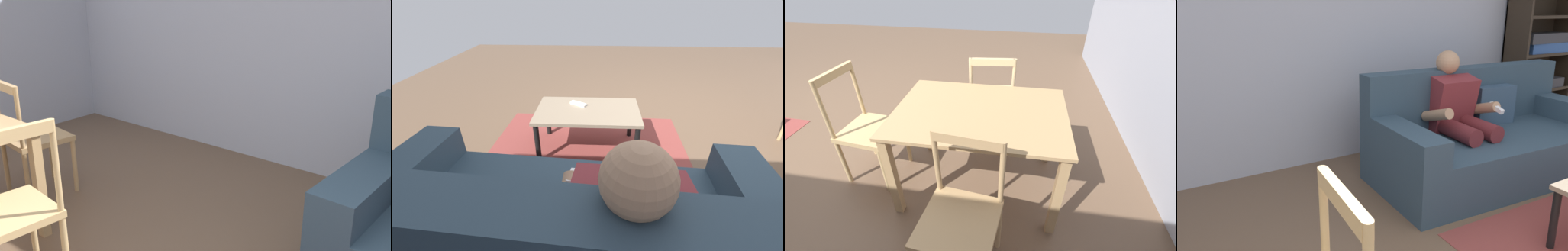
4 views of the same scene
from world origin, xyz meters
The scene contains 2 objects.
dining_chair_near_wall centered at (-2.07, 1.23, 0.45)m, with size 0.46×0.46×0.91m.
dining_chair_facing_couch centered at (-1.12, 0.52, 0.46)m, with size 0.46×0.46×0.96m.
Camera 1 is at (0.77, -0.36, 1.55)m, focal length 38.74 mm.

